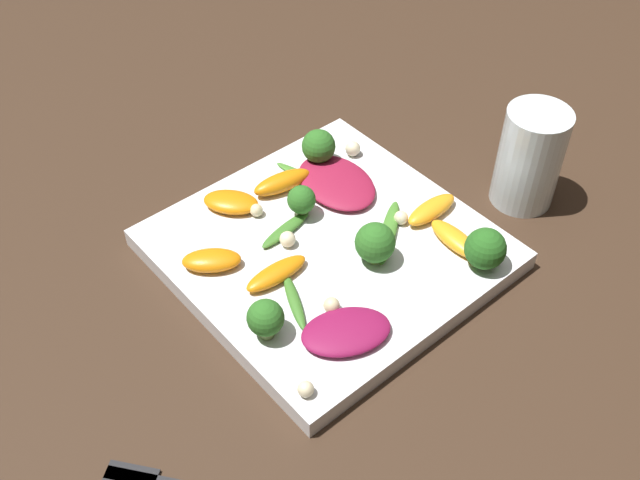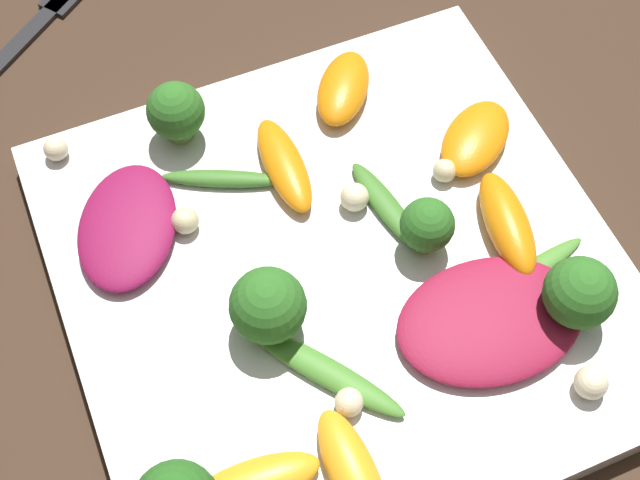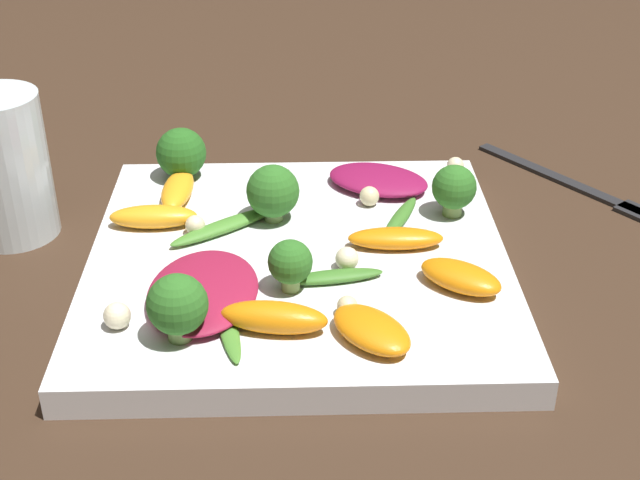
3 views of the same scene
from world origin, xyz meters
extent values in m
plane|color=#382619|center=(0.00, 0.00, 0.00)|extent=(2.40, 2.40, 0.00)
cube|color=white|center=(0.00, 0.00, 0.01)|extent=(0.29, 0.29, 0.02)
cylinder|color=silver|center=(0.07, 0.22, 0.06)|extent=(0.07, 0.07, 0.11)
cube|color=#262628|center=(0.08, -0.28, 0.00)|extent=(0.05, 0.04, 0.01)
ellipsoid|color=maroon|center=(0.10, -0.06, 0.03)|extent=(0.08, 0.10, 0.01)
ellipsoid|color=maroon|center=(-0.06, 0.06, 0.03)|extent=(0.10, 0.08, 0.01)
ellipsoid|color=orange|center=(0.01, -0.07, 0.03)|extent=(0.02, 0.07, 0.01)
ellipsoid|color=orange|center=(-0.09, 0.02, 0.03)|extent=(0.03, 0.07, 0.02)
ellipsoid|color=orange|center=(-0.05, -0.11, 0.03)|extent=(0.06, 0.06, 0.02)
ellipsoid|color=orange|center=(0.04, 0.11, 0.03)|extent=(0.02, 0.06, 0.02)
ellipsoid|color=orange|center=(0.08, 0.09, 0.03)|extent=(0.07, 0.03, 0.01)
ellipsoid|color=orange|center=(-0.10, -0.04, 0.03)|extent=(0.07, 0.06, 0.02)
cylinder|color=#7A9E51|center=(0.05, -0.12, 0.03)|extent=(0.01, 0.01, 0.01)
sphere|color=#2D6B23|center=(0.05, -0.12, 0.04)|extent=(0.03, 0.03, 0.03)
cylinder|color=#7A9E51|center=(-0.10, 0.07, 0.03)|extent=(0.02, 0.02, 0.01)
sphere|color=#2D6B23|center=(-0.10, 0.07, 0.05)|extent=(0.04, 0.04, 0.04)
cylinder|color=#7A9E51|center=(0.12, 0.09, 0.03)|extent=(0.01, 0.01, 0.01)
sphere|color=#26601E|center=(0.12, 0.09, 0.04)|extent=(0.04, 0.04, 0.04)
cylinder|color=#84AD5B|center=(0.05, 0.02, 0.03)|extent=(0.01, 0.01, 0.01)
sphere|color=#2D6B23|center=(0.05, 0.02, 0.04)|extent=(0.04, 0.04, 0.04)
cylinder|color=#7A9E51|center=(-0.05, 0.01, 0.03)|extent=(0.01, 0.01, 0.01)
sphere|color=#2D6B23|center=(-0.05, 0.01, 0.04)|extent=(0.03, 0.03, 0.03)
ellipsoid|color=#3D7528|center=(-0.04, -0.02, 0.02)|extent=(0.02, 0.07, 0.01)
ellipsoid|color=#3D7528|center=(0.04, -0.08, 0.02)|extent=(0.07, 0.04, 0.01)
ellipsoid|color=#47842D|center=(-0.08, 0.05, 0.02)|extent=(0.09, 0.03, 0.00)
ellipsoid|color=#47842D|center=(0.03, 0.05, 0.02)|extent=(0.07, 0.08, 0.01)
sphere|color=beige|center=(0.07, -0.05, 0.03)|extent=(0.02, 0.02, 0.02)
sphere|color=beige|center=(-0.02, -0.03, 0.03)|extent=(0.02, 0.02, 0.02)
sphere|color=beige|center=(-0.08, -0.03, 0.03)|extent=(0.01, 0.01, 0.01)
sphere|color=beige|center=(0.12, -0.13, 0.03)|extent=(0.01, 0.01, 0.01)
sphere|color=beige|center=(-0.09, 0.11, 0.03)|extent=(0.02, 0.02, 0.02)
sphere|color=beige|center=(0.03, 0.07, 0.03)|extent=(0.01, 0.01, 0.01)
camera|label=1|loc=(0.39, -0.34, 0.55)|focal=42.00mm
camera|label=2|loc=(0.10, 0.21, 0.44)|focal=50.00mm
camera|label=3|loc=(-0.53, 0.00, 0.34)|focal=50.00mm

